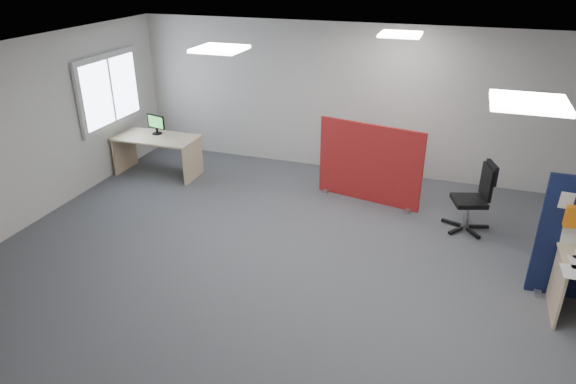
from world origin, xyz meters
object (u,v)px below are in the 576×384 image
(red_divider, at_px, (369,164))
(office_chair, at_px, (478,193))
(second_desk, at_px, (158,146))
(monitor_second, at_px, (156,124))

(red_divider, bearing_deg, office_chair, -3.92)
(red_divider, distance_m, second_desk, 3.90)
(monitor_second, bearing_deg, office_chair, 8.92)
(second_desk, bearing_deg, red_divider, 1.36)
(red_divider, height_order, monitor_second, red_divider)
(red_divider, height_order, second_desk, red_divider)
(monitor_second, relative_size, office_chair, 0.37)
(second_desk, relative_size, office_chair, 1.44)
(red_divider, xyz_separation_m, office_chair, (1.69, -0.47, -0.06))
(second_desk, height_order, monitor_second, monitor_second)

